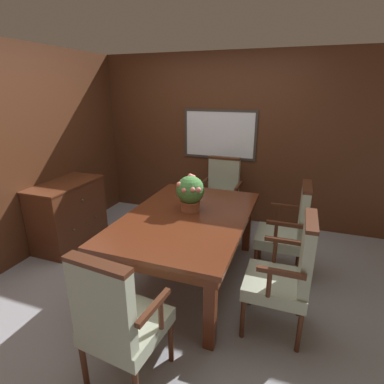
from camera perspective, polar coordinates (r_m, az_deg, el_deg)
ground_plane at (r=3.42m, az=-3.79°, el=-15.79°), size 14.00×14.00×0.00m
wall_back at (r=4.57m, az=5.03°, el=9.88°), size 7.20×0.08×2.45m
wall_left at (r=4.00m, az=-29.36°, el=6.20°), size 0.06×7.20×2.45m
dining_table at (r=3.09m, az=-0.95°, el=-5.96°), size 1.20×1.83×0.74m
chair_right_far at (r=3.35m, az=18.02°, el=-6.54°), size 0.50×0.54×1.04m
chair_head_far at (r=4.26m, az=5.58°, el=-0.16°), size 0.54×0.51×1.04m
chair_head_near at (r=2.14m, az=-13.96°, el=-22.35°), size 0.57×0.54×1.04m
chair_right_near at (r=2.60m, az=17.71°, el=-14.38°), size 0.50×0.54×1.04m
potted_plant at (r=3.10m, az=-0.33°, el=-0.01°), size 0.29×0.31×0.39m
sideboard_cabinet at (r=4.20m, az=-22.44°, el=-3.82°), size 0.51×0.95×0.84m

